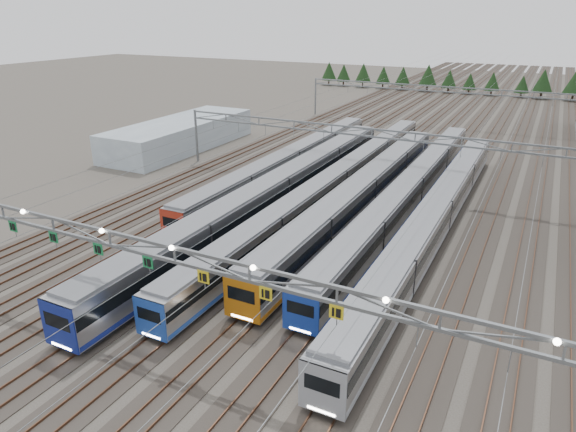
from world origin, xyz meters
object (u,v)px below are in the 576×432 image
at_px(gantry_far, 442,94).
at_px(train_e, 410,190).
at_px(gantry_mid, 371,140).
at_px(train_a, 290,163).
at_px(train_b, 277,192).
at_px(train_c, 336,182).
at_px(gantry_near, 173,258).
at_px(train_f, 437,214).
at_px(west_shed, 180,135).
at_px(train_d, 363,193).

bearing_deg(gantry_far, train_e, -82.32).
bearing_deg(train_e, gantry_mid, 143.00).
xyz_separation_m(train_a, train_b, (4.50, -12.37, 0.16)).
height_order(train_a, train_b, train_b).
relative_size(train_c, train_e, 1.14).
bearing_deg(train_b, gantry_near, -75.90).
height_order(train_b, train_f, train_b).
bearing_deg(west_shed, train_d, -21.32).
height_order(gantry_far, west_shed, gantry_far).
bearing_deg(train_e, train_b, -148.30).
bearing_deg(west_shed, train_b, -33.43).
bearing_deg(train_c, train_f, -22.73).
distance_m(train_e, gantry_near, 36.03).
xyz_separation_m(train_a, train_c, (9.00, -5.12, -0.12)).
relative_size(train_a, gantry_mid, 0.92).
height_order(train_a, west_shed, west_shed).
distance_m(train_e, west_shed, 43.72).
xyz_separation_m(train_d, train_f, (9.00, -2.69, -0.12)).
xyz_separation_m(train_a, train_e, (18.00, -4.04, -0.05)).
bearing_deg(train_c, train_e, 6.90).
bearing_deg(gantry_near, train_e, 79.02).
xyz_separation_m(train_e, gantry_mid, (-6.75, 5.09, 4.28)).
distance_m(train_b, train_d, 9.97).
xyz_separation_m(gantry_near, gantry_far, (0.05, 85.12, -0.70)).
relative_size(train_c, gantry_mid, 1.22).
height_order(train_a, train_f, same).
distance_m(train_a, train_e, 18.45).
relative_size(train_b, gantry_near, 1.10).
relative_size(gantry_mid, west_shed, 1.88).
height_order(train_f, gantry_near, gantry_near).
distance_m(gantry_mid, west_shed, 36.31).
distance_m(train_a, train_d, 15.74).
bearing_deg(train_f, train_e, 123.72).
height_order(train_e, gantry_mid, gantry_mid).
height_order(train_a, gantry_far, gantry_far).
xyz_separation_m(train_f, gantry_mid, (-11.25, 11.83, 4.23)).
bearing_deg(west_shed, train_e, -14.20).
height_order(train_b, gantry_far, gantry_far).
relative_size(gantry_near, gantry_far, 1.00).
bearing_deg(train_c, gantry_far, 87.48).
bearing_deg(train_c, gantry_mid, 69.98).
distance_m(train_d, gantry_near, 31.43).
distance_m(train_f, gantry_mid, 16.86).
relative_size(train_b, train_c, 0.90).
bearing_deg(train_e, train_d, -137.98).
distance_m(train_d, train_e, 6.06).
xyz_separation_m(train_e, train_f, (4.50, -6.74, 0.05)).
xyz_separation_m(train_c, gantry_near, (2.20, -33.94, 5.05)).
bearing_deg(train_f, train_a, 154.40).
bearing_deg(gantry_far, train_c, -92.52).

